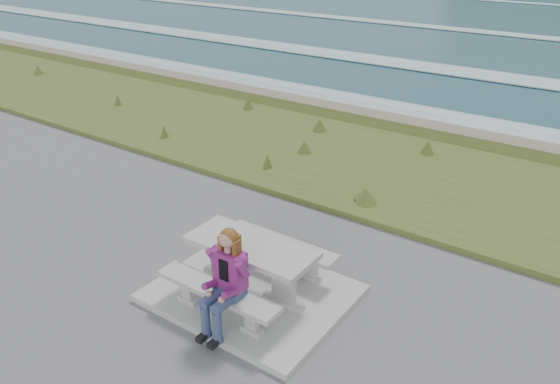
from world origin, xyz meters
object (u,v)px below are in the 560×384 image
at_px(bench_seaward, 281,247).
at_px(seated_woman, 223,296).
at_px(picnic_table, 251,255).
at_px(bench_landward, 218,295).

xyz_separation_m(bench_seaward, seated_woman, (0.21, -1.53, 0.16)).
distance_m(picnic_table, seated_woman, 0.86).
height_order(bench_landward, seated_woman, seated_woman).
distance_m(bench_landward, bench_seaward, 1.40).
bearing_deg(picnic_table, bench_landward, -90.00).
distance_m(bench_seaward, seated_woman, 1.55).
bearing_deg(bench_seaward, picnic_table, -90.00).
height_order(bench_landward, bench_seaward, same).
xyz_separation_m(bench_landward, bench_seaward, (0.00, 1.40, 0.00)).
bearing_deg(seated_woman, bench_landward, 148.44).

